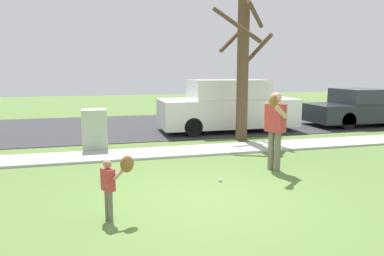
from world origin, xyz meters
name	(u,v)px	position (x,y,z in m)	size (l,w,h in m)	color
ground_plane	(167,154)	(0.00, 3.50, 0.00)	(48.00, 48.00, 0.00)	#567538
sidewalk_strip	(167,152)	(0.00, 3.60, 0.03)	(36.00, 1.20, 0.06)	#B2B2AD
road_surface	(144,126)	(0.00, 8.60, 0.01)	(36.00, 6.80, 0.02)	#2D2D30
person_adult	(275,123)	(2.01, 1.32, 1.08)	(0.63, 0.84, 1.76)	#6B6656
person_child	(114,178)	(-1.57, -0.54, 0.65)	(0.52, 0.30, 0.99)	#6B6656
baseball	(220,180)	(0.58, 0.84, 0.04)	(0.07, 0.07, 0.07)	white
utility_cabinet	(95,130)	(-1.88, 4.50, 0.58)	(0.68, 0.69, 1.16)	#9EB293
street_tree_near	(243,66)	(2.70, 4.86, 2.36)	(1.84, 1.88, 4.39)	brown
parked_van_white	(228,107)	(2.86, 6.64, 0.90)	(5.00, 1.95, 1.88)	silver
parked_pickup_dark	(366,109)	(8.93, 6.63, 0.67)	(5.20, 1.95, 1.48)	#23282D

